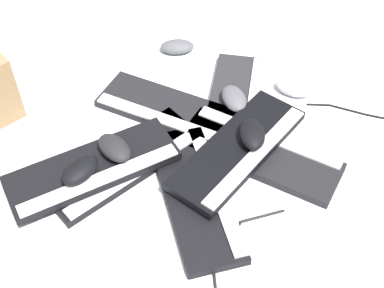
# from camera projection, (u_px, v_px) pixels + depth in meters

# --- Properties ---
(ground_plane) EXTENTS (3.20, 3.20, 0.00)m
(ground_plane) POSITION_uv_depth(u_px,v_px,m) (199.00, 131.00, 1.52)
(ground_plane) COLOR silver
(keyboard_0) EXTENTS (0.46, 0.30, 0.03)m
(keyboard_0) POSITION_uv_depth(u_px,v_px,m) (235.00, 105.00, 1.57)
(keyboard_0) COLOR #232326
(keyboard_0) RESTS_ON ground
(keyboard_1) EXTENTS (0.19, 0.45, 0.03)m
(keyboard_1) POSITION_uv_depth(u_px,v_px,m) (172.00, 111.00, 1.55)
(keyboard_1) COLOR black
(keyboard_1) RESTS_ON ground
(keyboard_2) EXTENTS (0.46, 0.28, 0.03)m
(keyboard_2) POSITION_uv_depth(u_px,v_px,m) (124.00, 163.00, 1.42)
(keyboard_2) COLOR black
(keyboard_2) RESTS_ON ground
(keyboard_3) EXTENTS (0.41, 0.42, 0.03)m
(keyboard_3) POSITION_uv_depth(u_px,v_px,m) (196.00, 194.00, 1.35)
(keyboard_3) COLOR black
(keyboard_3) RESTS_ON ground
(keyboard_4) EXTENTS (0.17, 0.45, 0.03)m
(keyboard_4) POSITION_uv_depth(u_px,v_px,m) (260.00, 153.00, 1.44)
(keyboard_4) COLOR black
(keyboard_4) RESTS_ON ground
(keyboard_5) EXTENTS (0.46, 0.35, 0.03)m
(keyboard_5) POSITION_uv_depth(u_px,v_px,m) (93.00, 168.00, 1.37)
(keyboard_5) COLOR black
(keyboard_5) RESTS_ON keyboard_2
(keyboard_6) EXTENTS (0.46, 0.20, 0.03)m
(keyboard_6) POSITION_uv_depth(u_px,v_px,m) (239.00, 149.00, 1.41)
(keyboard_6) COLOR black
(keyboard_6) RESTS_ON keyboard_4
(mouse_0) EXTENTS (0.12, 0.13, 0.04)m
(mouse_0) POSITION_uv_depth(u_px,v_px,m) (177.00, 47.00, 1.75)
(mouse_0) COLOR #4C4C51
(mouse_0) RESTS_ON ground
(mouse_1) EXTENTS (0.12, 0.13, 0.04)m
(mouse_1) POSITION_uv_depth(u_px,v_px,m) (234.00, 99.00, 1.54)
(mouse_1) COLOR #4C4C51
(mouse_1) RESTS_ON keyboard_0
(mouse_2) EXTENTS (0.10, 0.13, 0.04)m
(mouse_2) POSITION_uv_depth(u_px,v_px,m) (114.00, 148.00, 1.37)
(mouse_2) COLOR black
(mouse_2) RESTS_ON keyboard_5
(mouse_3) EXTENTS (0.13, 0.11, 0.04)m
(mouse_3) POSITION_uv_depth(u_px,v_px,m) (252.00, 134.00, 1.40)
(mouse_3) COLOR black
(mouse_3) RESTS_ON keyboard_6
(mouse_4) EXTENTS (0.07, 0.12, 0.04)m
(mouse_4) POSITION_uv_depth(u_px,v_px,m) (293.00, 88.00, 1.61)
(mouse_4) COLOR #B7B7BC
(mouse_4) RESTS_ON ground
(mouse_5) EXTENTS (0.11, 0.07, 0.04)m
(mouse_5) POSITION_uv_depth(u_px,v_px,m) (80.00, 170.00, 1.32)
(mouse_5) COLOR black
(mouse_5) RESTS_ON keyboard_5
(cable_1) EXTENTS (0.45, 0.09, 0.01)m
(cable_1) POSITION_uv_depth(u_px,v_px,m) (229.00, 269.00, 1.22)
(cable_1) COLOR black
(cable_1) RESTS_ON ground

